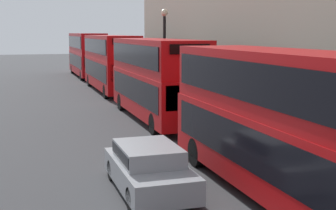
{
  "coord_description": "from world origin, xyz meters",
  "views": [
    {
      "loc": [
        -5.3,
        -4.6,
        4.64
      ],
      "look_at": [
        0.48,
        13.54,
        1.68
      ],
      "focal_mm": 50.0,
      "sensor_mm": 36.0,
      "label": 1
    }
  ],
  "objects": [
    {
      "name": "car_hatchback",
      "position": [
        -1.8,
        8.26,
        0.73
      ],
      "size": [
        1.89,
        4.24,
        1.37
      ],
      "color": "gray",
      "rests_on": "ground"
    },
    {
      "name": "bus_trailing",
      "position": [
        1.6,
        45.37,
        2.5
      ],
      "size": [
        2.59,
        11.48,
        4.55
      ],
      "color": "#A80F14",
      "rests_on": "ground"
    },
    {
      "name": "bus_third_in_queue",
      "position": [
        1.6,
        32.02,
        2.44
      ],
      "size": [
        2.59,
        11.25,
        4.41
      ],
      "color": "#B20C0F",
      "rests_on": "ground"
    },
    {
      "name": "bus_leading",
      "position": [
        1.6,
        6.23,
        2.3
      ],
      "size": [
        2.59,
        11.19,
        4.16
      ],
      "color": "#B20C0F",
      "rests_on": "ground"
    },
    {
      "name": "street_lamp",
      "position": [
        3.41,
        23.45,
        3.78
      ],
      "size": [
        0.44,
        0.44,
        6.08
      ],
      "color": "black",
      "rests_on": "ground"
    },
    {
      "name": "bus_second_in_queue",
      "position": [
        1.6,
        19.17,
        2.37
      ],
      "size": [
        2.59,
        10.43,
        4.3
      ],
      "color": "#B20C0F",
      "rests_on": "ground"
    },
    {
      "name": "pedestrian",
      "position": [
        4.27,
        24.13,
        0.8
      ],
      "size": [
        0.36,
        0.36,
        1.74
      ],
      "color": "maroon",
      "rests_on": "ground"
    }
  ]
}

